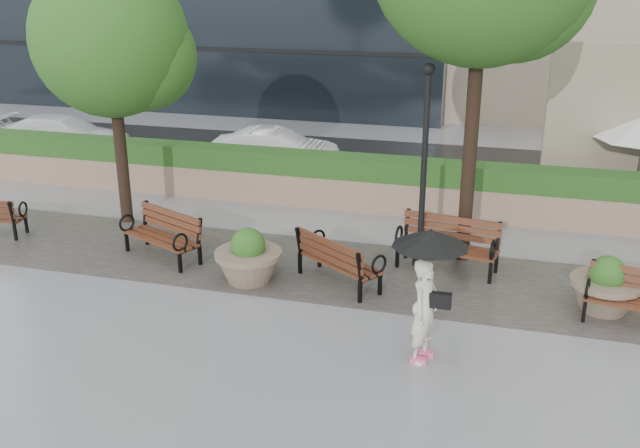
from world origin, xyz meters
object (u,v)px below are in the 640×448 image
(bench_3, at_px, (447,256))
(pedestrian, at_px, (427,283))
(bench_2, at_px, (338,270))
(planter_right, at_px, (605,290))
(lamppost, at_px, (423,181))
(planter_left, at_px, (249,261))
(car_left, at_px, (65,136))
(bench_1, at_px, (163,245))
(car_right, at_px, (275,150))
(bench_4, at_px, (640,311))

(bench_3, bearing_deg, pedestrian, -80.24)
(bench_2, distance_m, pedestrian, 3.22)
(bench_2, xyz_separation_m, planter_right, (4.82, 0.18, 0.11))
(lamppost, xyz_separation_m, pedestrian, (0.60, -3.71, -0.51))
(planter_left, xyz_separation_m, lamppost, (3.08, 1.71, 1.38))
(lamppost, xyz_separation_m, car_left, (-12.36, 5.93, -1.16))
(bench_2, bearing_deg, bench_1, 29.94)
(bench_1, relative_size, pedestrian, 0.93)
(car_left, bearing_deg, planter_right, -122.37)
(lamppost, distance_m, car_left, 13.76)
(bench_1, height_order, bench_3, bench_3)
(pedestrian, bearing_deg, planter_right, -28.98)
(bench_1, distance_m, bench_3, 5.89)
(lamppost, xyz_separation_m, car_right, (-5.21, 6.05, -1.18))
(planter_left, height_order, car_right, car_right)
(planter_left, distance_m, pedestrian, 4.27)
(bench_4, height_order, lamppost, lamppost)
(planter_right, relative_size, lamppost, 0.30)
(lamppost, relative_size, car_left, 0.93)
(planter_right, xyz_separation_m, car_right, (-8.66, 7.24, 0.22))
(bench_3, height_order, pedestrian, pedestrian)
(bench_3, height_order, lamppost, lamppost)
(bench_1, distance_m, bench_2, 3.88)
(bench_3, relative_size, car_right, 0.55)
(bench_4, bearing_deg, car_left, 165.80)
(bench_1, xyz_separation_m, bench_2, (3.87, -0.27, -0.01))
(bench_2, bearing_deg, car_right, -28.73)
(car_right, bearing_deg, bench_2, -160.28)
(bench_2, distance_m, car_left, 13.20)
(bench_2, bearing_deg, bench_4, -149.20)
(bench_1, bearing_deg, car_left, 159.86)
(lamppost, distance_m, car_right, 8.07)
(car_right, xyz_separation_m, pedestrian, (5.81, -9.76, 0.67))
(bench_3, relative_size, pedestrian, 0.98)
(bench_1, xyz_separation_m, bench_4, (9.22, -0.56, -0.01))
(lamppost, bearing_deg, car_left, 154.35)
(bench_4, bearing_deg, planter_left, -168.87)
(bench_2, bearing_deg, lamppost, -101.05)
(pedestrian, bearing_deg, bench_4, -39.21)
(bench_1, xyz_separation_m, lamppost, (5.24, 1.10, 1.51))
(bench_2, height_order, pedestrian, pedestrian)
(bench_2, height_order, car_left, car_left)
(bench_4, bearing_deg, bench_3, 166.55)
(bench_4, bearing_deg, pedestrian, -138.05)
(planter_left, bearing_deg, bench_2, 11.30)
(bench_4, distance_m, planter_left, 7.06)
(bench_2, xyz_separation_m, planter_left, (-1.71, -0.34, 0.14))
(car_left, distance_m, pedestrian, 16.17)
(bench_4, xyz_separation_m, car_right, (-9.18, 7.71, 0.34))
(bench_3, distance_m, planter_left, 3.97)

